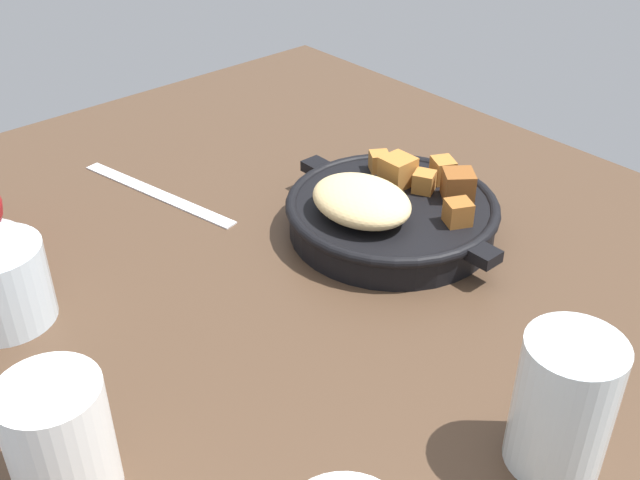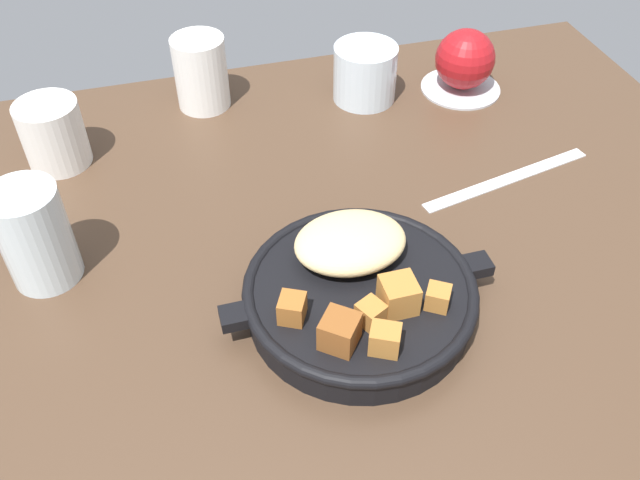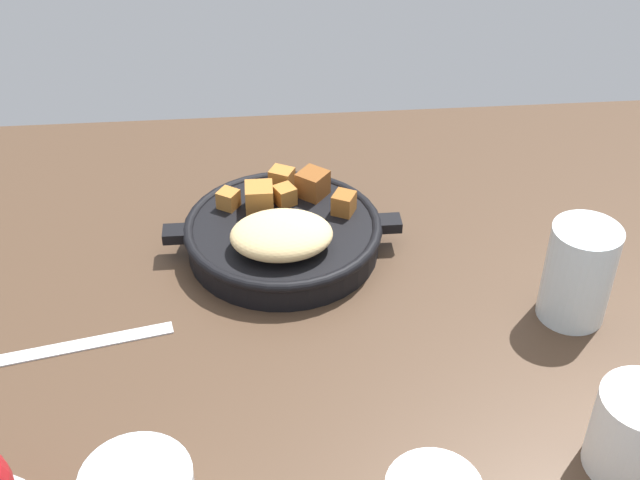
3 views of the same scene
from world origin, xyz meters
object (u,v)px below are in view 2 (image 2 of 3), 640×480
object	(u,v)px
red_apple	(465,59)
white_creamer_pitcher	(201,73)
water_glass_short	(365,73)
ceramic_mug_white	(53,134)
water_glass_tall	(35,236)
butter_knife	(507,179)
cast_iron_skillet	(359,290)

from	to	relation	value
red_apple	white_creamer_pitcher	distance (cm)	34.74
water_glass_short	ceramic_mug_white	size ratio (longest dim) A/B	1.05
water_glass_tall	white_creamer_pitcher	distance (cm)	33.19
white_creamer_pitcher	ceramic_mug_white	size ratio (longest dim) A/B	1.18
ceramic_mug_white	butter_knife	bearing A→B (deg)	-19.59
water_glass_tall	ceramic_mug_white	xyz separation A→B (cm)	(1.36, 18.79, -1.29)
water_glass_short	butter_knife	bearing A→B (deg)	-63.86
cast_iron_skillet	white_creamer_pitcher	size ratio (longest dim) A/B	2.77
cast_iron_skillet	ceramic_mug_white	xyz separation A→B (cm)	(-27.01, 31.52, 1.37)
cast_iron_skillet	ceramic_mug_white	world-z (taller)	ceramic_mug_white
cast_iron_skillet	water_glass_tall	size ratio (longest dim) A/B	2.48
white_creamer_pitcher	water_glass_short	bearing A→B (deg)	-11.46
red_apple	water_glass_short	bearing A→B (deg)	173.29
cast_iron_skillet	water_glass_short	world-z (taller)	water_glass_short
butter_knife	water_glass_tall	distance (cm)	51.39
white_creamer_pitcher	red_apple	bearing A→B (deg)	-9.62
red_apple	water_glass_tall	world-z (taller)	water_glass_tall
water_glass_short	water_glass_tall	size ratio (longest dim) A/B	0.79
water_glass_tall	cast_iron_skillet	bearing A→B (deg)	-24.18
cast_iron_skillet	red_apple	distance (cm)	42.31
cast_iron_skillet	water_glass_tall	xyz separation A→B (cm)	(-28.37, 12.73, 2.66)
red_apple	butter_knife	size ratio (longest dim) A/B	0.35
butter_knife	white_creamer_pitcher	size ratio (longest dim) A/B	2.41
butter_knife	ceramic_mug_white	size ratio (longest dim) A/B	2.85
cast_iron_skillet	white_creamer_pitcher	distance (cm)	40.32
cast_iron_skillet	ceramic_mug_white	distance (cm)	41.53
cast_iron_skillet	water_glass_tall	bearing A→B (deg)	155.82
red_apple	butter_knife	world-z (taller)	red_apple
cast_iron_skillet	red_apple	xyz separation A→B (cm)	(25.71, 33.54, 1.95)
water_glass_tall	ceramic_mug_white	distance (cm)	18.88
butter_knife	water_glass_short	distance (cm)	24.00
cast_iron_skillet	butter_knife	xyz separation A→B (cm)	(22.76, 13.81, -2.42)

